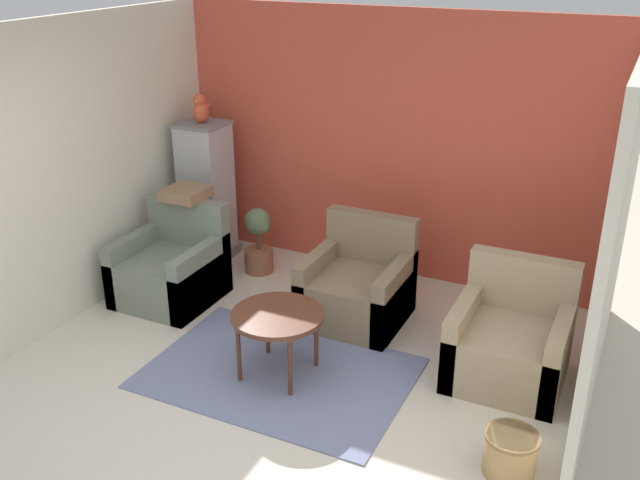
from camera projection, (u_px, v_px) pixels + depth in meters
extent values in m
plane|color=beige|center=(224.00, 441.00, 4.83)|extent=(20.00, 20.00, 0.00)
cube|color=#C64C38|center=(389.00, 146.00, 6.84)|extent=(4.40, 0.06, 2.58)
cube|color=beige|center=(104.00, 160.00, 6.43)|extent=(0.06, 3.01, 2.58)
cube|color=beige|center=(615.00, 242.00, 4.71)|extent=(0.06, 3.01, 2.58)
cube|color=slate|center=(279.00, 373.00, 5.57)|extent=(2.01, 1.40, 0.01)
cylinder|color=#512D1E|center=(277.00, 316.00, 5.37)|extent=(0.71, 0.71, 0.04)
cylinder|color=#512D1E|center=(239.00, 353.00, 5.38)|extent=(0.04, 0.04, 0.50)
cylinder|color=#512D1E|center=(290.00, 367.00, 5.21)|extent=(0.04, 0.04, 0.50)
cylinder|color=#512D1E|center=(267.00, 327.00, 5.74)|extent=(0.04, 0.04, 0.50)
cylinder|color=#512D1E|center=(316.00, 339.00, 5.57)|extent=(0.04, 0.04, 0.50)
cube|color=slate|center=(170.00, 278.00, 6.62)|extent=(0.84, 0.84, 0.44)
cube|color=slate|center=(188.00, 221.00, 6.74)|extent=(0.84, 0.14, 0.45)
cube|color=slate|center=(138.00, 263.00, 6.74)|extent=(0.12, 0.84, 0.60)
cube|color=slate|center=(201.00, 278.00, 6.45)|extent=(0.12, 0.84, 0.60)
cube|color=#9E896B|center=(508.00, 354.00, 5.43)|extent=(0.84, 0.84, 0.44)
cube|color=#9E896B|center=(523.00, 283.00, 5.54)|extent=(0.84, 0.14, 0.45)
cube|color=#9E896B|center=(462.00, 334.00, 5.54)|extent=(0.12, 0.84, 0.60)
cube|color=#9E896B|center=(558.00, 356.00, 5.25)|extent=(0.12, 0.84, 0.60)
cube|color=#7A664C|center=(356.00, 298.00, 6.26)|extent=(0.84, 0.84, 0.44)
cube|color=#7A664C|center=(372.00, 237.00, 6.38)|extent=(0.84, 0.14, 0.45)
cube|color=#7A664C|center=(319.00, 282.00, 6.38)|extent=(0.12, 0.84, 0.60)
cube|color=#7A664C|center=(395.00, 298.00, 6.09)|extent=(0.12, 0.84, 0.60)
cube|color=slate|center=(211.00, 251.00, 7.62)|extent=(0.49, 0.49, 0.09)
cube|color=#A8A8AD|center=(206.00, 189.00, 7.34)|extent=(0.43, 0.43, 1.32)
cube|color=slate|center=(202.00, 124.00, 7.07)|extent=(0.46, 0.46, 0.03)
ellipsoid|color=#D14C2D|center=(201.00, 112.00, 7.02)|extent=(0.14, 0.17, 0.22)
sphere|color=#D14C2D|center=(199.00, 100.00, 6.95)|extent=(0.12, 0.12, 0.12)
cone|color=gold|center=(196.00, 102.00, 6.91)|extent=(0.05, 0.05, 0.05)
cone|color=#D14C2D|center=(206.00, 112.00, 7.10)|extent=(0.07, 0.14, 0.19)
cylinder|color=brown|center=(259.00, 260.00, 7.23)|extent=(0.29, 0.29, 0.24)
cylinder|color=brown|center=(258.00, 240.00, 7.14)|extent=(0.04, 0.04, 0.21)
sphere|color=#566B47|center=(258.00, 221.00, 7.06)|extent=(0.26, 0.26, 0.26)
sphere|color=#566B47|center=(253.00, 224.00, 7.13)|extent=(0.16, 0.16, 0.16)
sphere|color=#566B47|center=(262.00, 226.00, 7.03)|extent=(0.15, 0.15, 0.15)
cylinder|color=#A37F51|center=(510.00, 454.00, 4.49)|extent=(0.33, 0.33, 0.30)
cylinder|color=brown|center=(513.00, 436.00, 4.43)|extent=(0.35, 0.35, 0.02)
cube|color=#846647|center=(186.00, 193.00, 6.63)|extent=(0.37, 0.37, 0.10)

